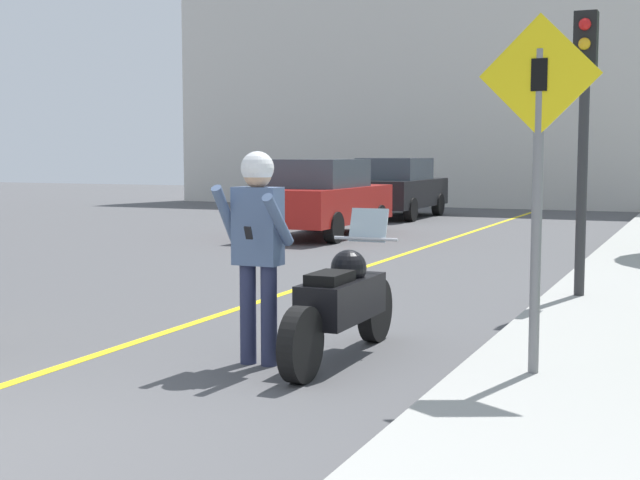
{
  "coord_description": "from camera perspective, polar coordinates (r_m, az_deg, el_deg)",
  "views": [
    {
      "loc": [
        4.36,
        -3.68,
        1.79
      ],
      "look_at": [
        1.19,
        3.6,
        1.02
      ],
      "focal_mm": 50.0,
      "sensor_mm": 36.0,
      "label": 1
    }
  ],
  "objects": [
    {
      "name": "road_center_line",
      "position": [
        11.02,
        -3.53,
        -3.82
      ],
      "size": [
        0.12,
        36.0,
        0.01
      ],
      "color": "yellow",
      "rests_on": "ground"
    },
    {
      "name": "building_backdrop",
      "position": [
        30.08,
        15.4,
        9.63
      ],
      "size": [
        28.0,
        1.2,
        8.09
      ],
      "color": "beige",
      "rests_on": "ground"
    },
    {
      "name": "motorcycle",
      "position": [
        7.76,
        1.43,
        -4.06
      ],
      "size": [
        0.62,
        2.3,
        1.29
      ],
      "color": "black",
      "rests_on": "ground"
    },
    {
      "name": "person_biker",
      "position": [
        7.52,
        -4.02,
        0.43
      ],
      "size": [
        0.59,
        0.49,
        1.82
      ],
      "color": "#282D4C",
      "rests_on": "ground"
    },
    {
      "name": "crossing_sign",
      "position": [
        6.9,
        13.77,
        5.02
      ],
      "size": [
        0.91,
        0.08,
        2.71
      ],
      "color": "slate",
      "rests_on": "sidewalk_curb"
    },
    {
      "name": "traffic_light",
      "position": [
        10.91,
        16.55,
        8.68
      ],
      "size": [
        0.26,
        0.3,
        3.31
      ],
      "color": "#2D2D30",
      "rests_on": "sidewalk_curb"
    },
    {
      "name": "parked_car_red",
      "position": [
        19.32,
        0.06,
        2.75
      ],
      "size": [
        1.88,
        4.2,
        1.68
      ],
      "color": "black",
      "rests_on": "ground"
    },
    {
      "name": "parked_car_black",
      "position": [
        25.17,
        4.91,
        3.38
      ],
      "size": [
        1.88,
        4.2,
        1.68
      ],
      "color": "black",
      "rests_on": "ground"
    }
  ]
}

